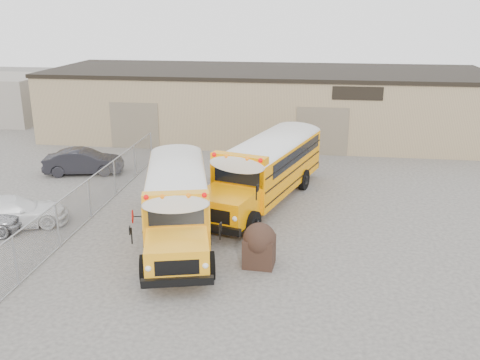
# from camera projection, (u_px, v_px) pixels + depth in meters

# --- Properties ---
(ground) EXTENTS (120.00, 120.00, 0.00)m
(ground) POSITION_uv_depth(u_px,v_px,m) (213.00, 257.00, 19.81)
(ground) COLOR #494543
(ground) RESTS_ON ground
(warehouse) EXTENTS (30.20, 10.20, 4.67)m
(warehouse) POSITION_uv_depth(u_px,v_px,m) (265.00, 102.00, 37.90)
(warehouse) COLOR #9A885F
(warehouse) RESTS_ON ground
(chainlink_fence) EXTENTS (0.07, 18.07, 1.81)m
(chainlink_fence) POSITION_uv_depth(u_px,v_px,m) (90.00, 199.00, 23.16)
(chainlink_fence) COLOR #979A9F
(chainlink_fence) RESTS_ON ground
(school_bus_left) EXTENTS (4.59, 9.80, 2.79)m
(school_bus_left) POSITION_uv_depth(u_px,v_px,m) (177.00, 158.00, 26.81)
(school_bus_left) COLOR #FCA317
(school_bus_left) RESTS_ON ground
(school_bus_right) EXTENTS (5.35, 10.53, 3.00)m
(school_bus_right) POSITION_uv_depth(u_px,v_px,m) (307.00, 137.00, 30.57)
(school_bus_right) COLOR #F89100
(school_bus_right) RESTS_ON ground
(tarp_bundle) EXTENTS (1.18, 1.18, 1.61)m
(tarp_bundle) POSITION_uv_depth(u_px,v_px,m) (259.00, 244.00, 18.92)
(tarp_bundle) COLOR black
(tarp_bundle) RESTS_ON ground
(car_white) EXTENTS (4.83, 3.54, 1.30)m
(car_white) POSITION_uv_depth(u_px,v_px,m) (12.00, 212.00, 22.37)
(car_white) COLOR white
(car_white) RESTS_ON ground
(car_dark) EXTENTS (4.44, 2.37, 1.39)m
(car_dark) POSITION_uv_depth(u_px,v_px,m) (84.00, 162.00, 29.44)
(car_dark) COLOR black
(car_dark) RESTS_ON ground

